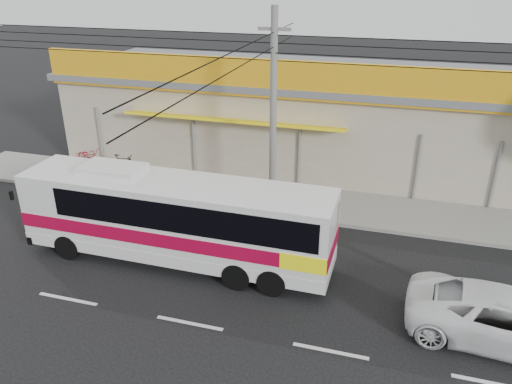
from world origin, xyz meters
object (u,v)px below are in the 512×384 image
at_px(coach_bus, 180,216).
at_px(motorbike_red, 90,157).
at_px(white_car, 506,318).
at_px(utility_pole, 274,47).
at_px(motorbike_dark, 123,165).

height_order(coach_bus, motorbike_red, coach_bus).
xyz_separation_m(coach_bus, motorbike_red, (-7.89, 6.58, -1.13)).
xyz_separation_m(white_car, utility_pole, (-7.91, 5.67, 5.87)).
bearing_deg(white_car, coach_bus, 88.24).
height_order(motorbike_red, motorbike_dark, motorbike_dark).
bearing_deg(motorbike_red, motorbike_dark, -90.02).
relative_size(coach_bus, white_car, 2.04).
relative_size(motorbike_dark, white_car, 0.33).
bearing_deg(motorbike_red, coach_bus, -113.36).
distance_m(motorbike_red, motorbike_dark, 2.35).
relative_size(motorbike_red, utility_pole, 0.05).
xyz_separation_m(motorbike_dark, white_car, (15.52, -7.13, 0.05)).
distance_m(motorbike_red, white_car, 19.40).
height_order(motorbike_dark, white_car, white_car).
xyz_separation_m(coach_bus, motorbike_dark, (-5.64, 5.91, -1.06)).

